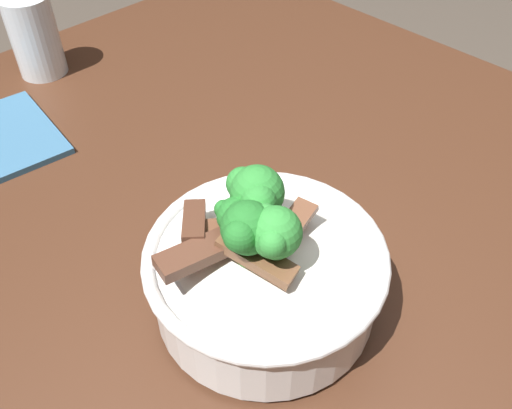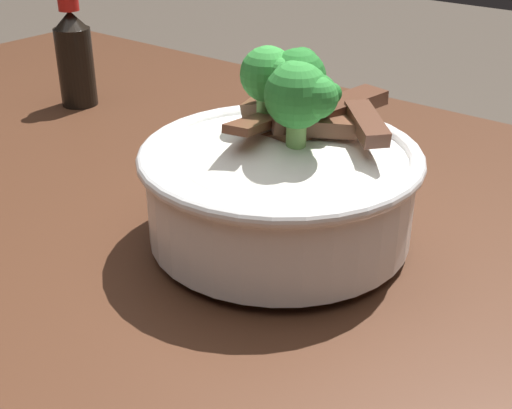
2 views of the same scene
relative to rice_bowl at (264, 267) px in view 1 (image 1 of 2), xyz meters
name	(u,v)px [view 1 (image 1 of 2)]	position (x,y,z in m)	size (l,w,h in m)	color
dining_table	(352,340)	(-0.05, -0.10, -0.17)	(1.35, 0.93, 0.79)	#472819
rice_bowl	(264,267)	(0.00, 0.00, 0.00)	(0.21, 0.21, 0.15)	white
drinking_glass	(35,39)	(0.53, -0.07, 0.00)	(0.07, 0.07, 0.11)	white
folded_napkin	(11,134)	(0.41, 0.04, -0.05)	(0.16, 0.10, 0.01)	#386689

